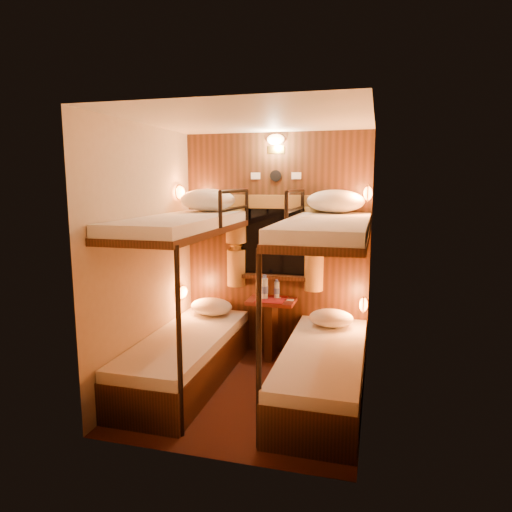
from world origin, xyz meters
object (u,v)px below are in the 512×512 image
(bunk_right, at_px, (324,337))
(bottle_left, at_px, (265,288))
(table, at_px, (271,321))
(bunk_left, at_px, (186,325))
(bottle_right, at_px, (277,290))

(bunk_right, height_order, bottle_left, bunk_right)
(table, xyz_separation_m, bottle_left, (-0.08, 0.01, 0.35))
(bunk_left, distance_m, bottle_left, 1.00)
(bunk_right, xyz_separation_m, bottle_right, (-0.61, 0.85, 0.18))
(bunk_right, bearing_deg, bottle_right, 125.55)
(bunk_left, bearing_deg, table, 50.33)
(bunk_left, height_order, bottle_right, bunk_left)
(bunk_left, xyz_separation_m, bottle_left, (0.57, 0.79, 0.20))
(bottle_right, bearing_deg, bottle_left, -155.56)
(bunk_right, bearing_deg, bottle_left, 132.49)
(bunk_right, relative_size, bottle_left, 7.30)
(bunk_left, distance_m, bottle_right, 1.11)
(table, bearing_deg, bottle_right, 58.18)
(bunk_left, bearing_deg, bunk_right, 0.00)
(bunk_right, xyz_separation_m, table, (-0.65, 0.78, -0.14))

